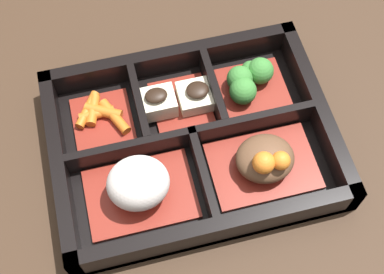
% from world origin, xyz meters
% --- Properties ---
extents(ground_plane, '(3.00, 3.00, 0.00)m').
position_xyz_m(ground_plane, '(0.00, 0.00, 0.00)').
color(ground_plane, '#382619').
extents(bento_base, '(0.29, 0.22, 0.01)m').
position_xyz_m(bento_base, '(0.00, 0.00, 0.01)').
color(bento_base, black).
rests_on(bento_base, ground_plane).
extents(bento_rim, '(0.29, 0.22, 0.04)m').
position_xyz_m(bento_rim, '(0.00, -0.00, 0.02)').
color(bento_rim, black).
rests_on(bento_rim, ground_plane).
extents(bowl_stew, '(0.11, 0.08, 0.05)m').
position_xyz_m(bowl_stew, '(-0.06, 0.05, 0.03)').
color(bowl_stew, maroon).
rests_on(bowl_stew, bento_base).
extents(bowl_rice, '(0.11, 0.08, 0.06)m').
position_xyz_m(bowl_rice, '(0.06, 0.04, 0.04)').
color(bowl_rice, maroon).
rests_on(bowl_rice, bento_base).
extents(bowl_greens, '(0.07, 0.07, 0.03)m').
position_xyz_m(bowl_greens, '(-0.08, -0.05, 0.03)').
color(bowl_greens, maroon).
rests_on(bowl_greens, bento_base).
extents(bowl_tofu, '(0.09, 0.07, 0.04)m').
position_xyz_m(bowl_tofu, '(0.01, -0.05, 0.02)').
color(bowl_tofu, maroon).
rests_on(bowl_tofu, bento_base).
extents(bowl_carrots, '(0.06, 0.07, 0.02)m').
position_xyz_m(bowl_carrots, '(0.09, -0.05, 0.02)').
color(bowl_carrots, maroon).
rests_on(bowl_carrots, bento_base).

